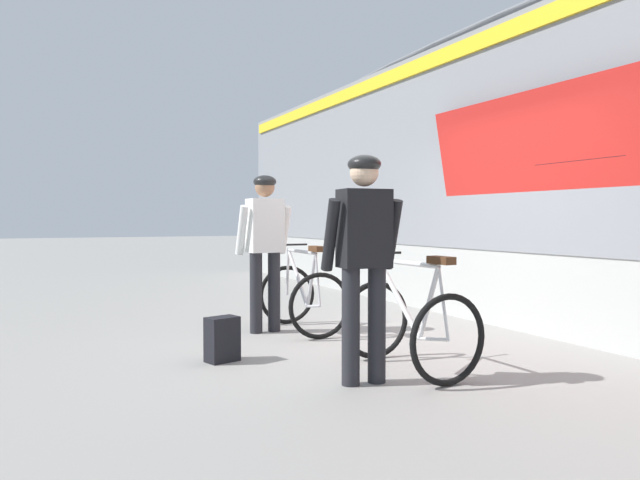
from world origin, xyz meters
name	(u,v)px	position (x,y,z in m)	size (l,w,h in m)	color
ground_plane	(391,345)	(0.00, 0.00, 0.00)	(80.00, 80.00, 0.00)	gray
train_car	(579,166)	(3.17, 0.48, 1.97)	(3.19, 16.34, 3.88)	gray
cyclist_near_in_white	(265,239)	(-0.91, 1.20, 1.05)	(0.62, 0.33, 1.76)	#232328
cyclist_far_in_dark	(364,247)	(-0.97, -1.14, 1.05)	(0.63, 0.34, 1.76)	#232328
bicycle_near_silver	(303,296)	(-0.51, 1.07, 0.40)	(0.75, 1.10, 0.99)	black
bicycle_far_white	(409,324)	(-0.44, -0.98, 0.40)	(0.75, 1.09, 0.99)	black
backpack_on_platform	(222,339)	(-1.75, 0.04, 0.20)	(0.28, 0.18, 0.40)	black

